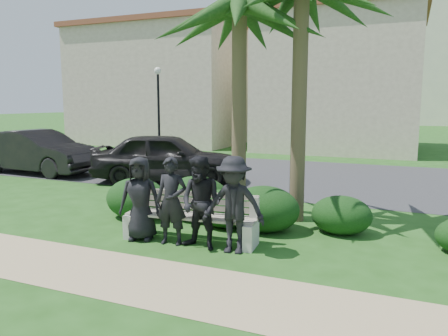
{
  "coord_description": "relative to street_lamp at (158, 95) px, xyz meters",
  "views": [
    {
      "loc": [
        2.62,
        -6.94,
        2.58
      ],
      "look_at": [
        -0.76,
        1.0,
        1.27
      ],
      "focal_mm": 35.0,
      "sensor_mm": 36.0,
      "label": 1
    }
  ],
  "objects": [
    {
      "name": "hedge_c",
      "position": [
        8.16,
        -10.76,
        -2.54
      ],
      "size": [
        1.23,
        1.02,
        0.8
      ],
      "primitive_type": "ellipsoid",
      "color": "black",
      "rests_on": "ground"
    },
    {
      "name": "ground",
      "position": [
        9.0,
        -12.0,
        -2.94
      ],
      "size": [
        160.0,
        160.0,
        0.0
      ],
      "primitive_type": "plane",
      "color": "#204E16",
      "rests_on": "ground"
    },
    {
      "name": "hedge_e",
      "position": [
        10.47,
        -10.3,
        -2.56
      ],
      "size": [
        1.19,
        0.98,
        0.77
      ],
      "primitive_type": "ellipsoid",
      "color": "black",
      "rests_on": "ground"
    },
    {
      "name": "asphalt_street",
      "position": [
        9.0,
        -4.0,
        -2.94
      ],
      "size": [
        160.0,
        8.0,
        0.01
      ],
      "primitive_type": "cube",
      "color": "#2D2D30",
      "rests_on": "ground"
    },
    {
      "name": "footpath",
      "position": [
        9.0,
        -13.8,
        -2.94
      ],
      "size": [
        30.0,
        1.6,
        0.01
      ],
      "primitive_type": "cube",
      "color": "tan",
      "rests_on": "ground"
    },
    {
      "name": "car_b",
      "position": [
        -0.79,
        -7.06,
        -2.16
      ],
      "size": [
        4.81,
        1.86,
        1.56
      ],
      "primitive_type": "imported",
      "rotation": [
        0.0,
        0.0,
        1.53
      ],
      "color": "black",
      "rests_on": "ground"
    },
    {
      "name": "hedge_a",
      "position": [
        6.05,
        -10.89,
        -2.48
      ],
      "size": [
        1.42,
        1.17,
        0.92
      ],
      "primitive_type": "ellipsoid",
      "color": "black",
      "rests_on": "ground"
    },
    {
      "name": "man_b",
      "position": [
        7.72,
        -12.21,
        -2.14
      ],
      "size": [
        0.64,
        0.47,
        1.61
      ],
      "primitive_type": "imported",
      "rotation": [
        0.0,
        0.0,
        0.15
      ],
      "color": "black",
      "rests_on": "ground"
    },
    {
      "name": "man_c",
      "position": [
        8.33,
        -12.24,
        -2.11
      ],
      "size": [
        0.88,
        0.72,
        1.66
      ],
      "primitive_type": "imported",
      "rotation": [
        0.0,
        0.0,
        -0.12
      ],
      "color": "black",
      "rests_on": "ground"
    },
    {
      "name": "hedge_d",
      "position": [
        9.0,
        -10.71,
        -2.47
      ],
      "size": [
        1.44,
        1.19,
        0.94
      ],
      "primitive_type": "ellipsoid",
      "color": "black",
      "rests_on": "ground"
    },
    {
      "name": "man_d",
      "position": [
        8.93,
        -12.19,
        -2.1
      ],
      "size": [
        1.14,
        0.73,
        1.68
      ],
      "primitive_type": "imported",
      "rotation": [
        0.0,
        0.0,
        0.1
      ],
      "color": "black",
      "rests_on": "ground"
    },
    {
      "name": "man_a",
      "position": [
        7.04,
        -12.21,
        -2.15
      ],
      "size": [
        0.88,
        0.71,
        1.58
      ],
      "primitive_type": "imported",
      "rotation": [
        0.0,
        0.0,
        0.3
      ],
      "color": "black",
      "rests_on": "ground"
    },
    {
      "name": "park_bench",
      "position": [
        7.96,
        -11.92,
        -2.55
      ],
      "size": [
        2.56,
        0.8,
        0.88
      ],
      "rotation": [
        0.0,
        0.0,
        0.09
      ],
      "color": "gray",
      "rests_on": "ground"
    },
    {
      "name": "street_lamp",
      "position": [
        0.0,
        0.0,
        0.0
      ],
      "size": [
        0.36,
        0.36,
        4.29
      ],
      "color": "black",
      "rests_on": "ground"
    },
    {
      "name": "car_a",
      "position": [
        4.44,
        -6.81,
        -2.14
      ],
      "size": [
        5.09,
        3.32,
        1.61
      ],
      "primitive_type": "imported",
      "rotation": [
        0.0,
        0.0,
        1.9
      ],
      "color": "black",
      "rests_on": "ground"
    },
    {
      "name": "palm_left",
      "position": [
        8.16,
        -9.97,
        1.61
      ],
      "size": [
        3.0,
        3.0,
        5.52
      ],
      "color": "brown",
      "rests_on": "ground"
    },
    {
      "name": "hedge_b",
      "position": [
        7.31,
        -10.4,
        -2.45
      ],
      "size": [
        1.5,
        1.24,
        0.98
      ],
      "primitive_type": "ellipsoid",
      "color": "black",
      "rests_on": "ground"
    },
    {
      "name": "stucco_bldg_right",
      "position": [
        8.0,
        6.0,
        0.72
      ],
      "size": [
        8.4,
        8.4,
        7.3
      ],
      "color": "tan",
      "rests_on": "ground"
    },
    {
      "name": "stucco_bldg_left",
      "position": [
        -3.0,
        6.0,
        0.72
      ],
      "size": [
        10.4,
        8.4,
        7.3
      ],
      "color": "tan",
      "rests_on": "ground"
    }
  ]
}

